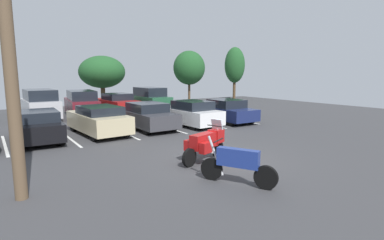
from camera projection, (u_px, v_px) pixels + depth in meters
The scene contains 17 objects.
ground at pixel (217, 160), 10.96m from camera, with size 44.00×44.00×0.10m, color #38383A.
motorcycle_touring at pixel (206, 142), 10.63m from camera, with size 2.19×1.09×1.41m.
motorcycle_second at pixel (237, 164), 8.36m from camera, with size 1.15×2.02×1.30m.
parking_stripes at pixel (122, 132), 15.93m from camera, with size 15.86×4.62×0.01m.
car_black at pixel (37, 126), 13.75m from camera, with size 2.07×4.33×1.40m.
car_champagne at pixel (99, 120), 15.30m from camera, with size 2.13×4.56×1.45m.
car_charcoal at pixel (147, 116), 16.84m from camera, with size 1.86×4.57×1.46m.
car_white at pixel (189, 113), 17.97m from camera, with size 2.08×4.60×1.48m.
car_navy at pixel (225, 111), 19.31m from camera, with size 1.98×4.41×1.43m.
car_far_silver at pixel (40, 104), 20.30m from camera, with size 1.95×4.63×2.00m.
car_far_maroon at pixel (81, 104), 21.56m from camera, with size 2.21×4.89×1.87m.
car_far_red at pixel (116, 104), 23.19m from camera, with size 2.18×4.89×1.56m.
car_far_green at pixel (149, 100), 24.39m from camera, with size 1.86×4.76×1.95m.
utility_pole at pixel (8, 43), 6.90m from camera, with size 0.31×1.80×7.23m.
tree_center_left at pixel (102, 72), 28.42m from camera, with size 4.25×4.25×4.68m.
tree_far_left at pixel (189, 68), 32.25m from camera, with size 3.37×3.37×5.43m.
tree_center at pixel (235, 65), 36.71m from camera, with size 2.44×2.44×6.18m.
Camera 1 is at (-6.70, -8.28, 3.05)m, focal length 28.41 mm.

